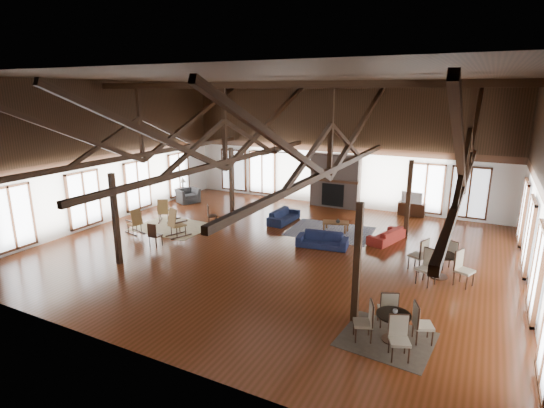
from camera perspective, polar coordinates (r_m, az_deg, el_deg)
The scene contains 30 objects.
floor at distance 15.46m, azimuth 0.29°, elevation -6.10°, with size 16.00×16.00×0.00m, color #572412.
ceiling at distance 14.44m, azimuth 0.33°, elevation 16.72°, with size 16.00×14.00×0.02m, color black.
wall_back at distance 21.08m, azimuth 8.97°, elevation 7.80°, with size 16.00×0.02×6.00m, color silver.
wall_front at distance 9.13m, azimuth -19.87°, elevation -2.20°, with size 16.00×0.02×6.00m, color silver.
wall_left at distance 19.56m, azimuth -21.26°, elevation 6.43°, with size 0.02×14.00×6.00m, color silver.
roof_truss at distance 14.51m, azimuth 0.31°, elevation 8.92°, with size 15.60×14.07×3.14m.
post_grid at distance 14.99m, azimuth 0.30°, elevation -0.65°, with size 8.16×7.16×3.05m.
fireplace at distance 21.05m, azimuth 8.50°, elevation 3.09°, with size 2.50×0.69×2.60m.
ceiling_fan at distance 13.44m, azimuth 0.30°, elevation 7.17°, with size 1.60×1.60×0.75m.
sofa_navy_front at distance 15.70m, azimuth 6.76°, elevation -4.82°, with size 1.86×0.73×0.54m, color #161C3C.
sofa_navy_left at distance 18.53m, azimuth 1.60°, elevation -1.63°, with size 0.72×1.84×0.54m, color #141C39.
sofa_orange at distance 16.72m, azimuth 15.13°, elevation -4.05°, with size 0.69×1.77×0.52m, color maroon.
coffee_table at distance 17.48m, azimuth 8.58°, elevation -2.55°, with size 1.17×0.84×0.41m.
vase at distance 17.31m, azimuth 8.86°, elevation -2.22°, with size 0.18×0.18×0.18m, color #B2B2B2.
armchair at distance 22.27m, azimuth -11.26°, elevation 1.13°, with size 0.93×1.07×0.69m, color #2E2F31.
side_table_lamp at distance 22.87m, azimuth -11.86°, elevation 1.73°, with size 0.47×0.47×1.20m.
rocking_chair_a at distance 19.08m, azimuth -14.38°, elevation -0.94°, with size 0.77×0.91×1.03m.
rocking_chair_b at distance 17.02m, azimuth -12.86°, elevation -2.53°, with size 0.77×1.02×1.17m.
rocking_chair_c at distance 17.83m, azimuth -17.89°, elevation -2.33°, with size 0.87×0.59×1.02m.
side_chair_a at distance 18.25m, azimuth -8.30°, elevation -1.25°, with size 0.53×0.53×0.89m.
side_chair_b at distance 16.09m, azimuth -15.62°, elevation -3.81°, with size 0.40×0.40×0.92m.
cafe_table_near at distance 10.37m, azimuth 15.97°, elevation -15.03°, with size 1.81×1.81×0.94m.
cafe_table_far at distance 14.02m, azimuth 21.69°, elevation -7.16°, with size 2.04×2.04×1.06m.
cup_near at distance 10.29m, azimuth 16.25°, elevation -13.69°, with size 0.11×0.11×0.09m, color #B2B2B2.
cup_far at distance 13.85m, azimuth 22.03°, elevation -6.20°, with size 0.13×0.13×0.10m, color #B2B2B2.
tv_console at distance 20.53m, azimuth 18.25°, elevation -0.67°, with size 1.18×0.44×0.59m, color black.
television at distance 20.39m, azimuth 18.35°, elevation 0.86°, with size 0.92×0.12×0.53m, color #B2B2B2.
rug_tan at distance 18.39m, azimuth -13.17°, elevation -3.02°, with size 3.00×2.36×0.01m, color #CDBB8E.
rug_navy at distance 17.54m, azimuth 7.83°, elevation -3.64°, with size 3.29×2.47×0.01m, color #181F45.
rug_dark at distance 10.61m, azimuth 15.14°, elevation -17.14°, with size 2.01×1.83×0.01m, color black.
Camera 1 is at (6.49, -12.90, 5.55)m, focal length 28.00 mm.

